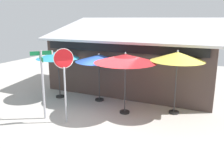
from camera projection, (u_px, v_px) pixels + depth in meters
ground_plane at (102, 119)px, 10.01m from camera, size 28.00×28.00×0.10m
cafe_building at (134, 62)px, 13.75m from camera, size 9.40×4.88×4.11m
street_sign_post at (43, 78)px, 9.52m from camera, size 0.65×0.69×2.85m
stop_sign at (64, 72)px, 9.09m from camera, size 0.54×0.57×2.98m
patio_umbrella_teal_left at (58, 55)px, 12.03m from camera, size 2.18×2.18×2.52m
patio_umbrella_royal_blue_center at (99, 58)px, 11.57m from camera, size 2.33×2.33×2.42m
patio_umbrella_crimson_right at (125, 59)px, 9.93m from camera, size 2.66×2.66×2.69m
patio_umbrella_mustard_far_right at (177, 57)px, 9.88m from camera, size 2.27×2.27×2.78m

